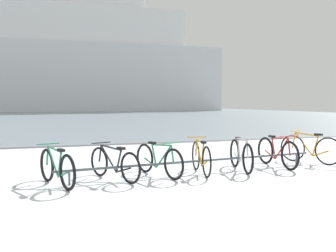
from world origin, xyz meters
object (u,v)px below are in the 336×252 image
at_px(bicycle_0, 57,168).
at_px(bicycle_3, 201,157).
at_px(bicycle_2, 159,160).
at_px(bicycle_5, 277,152).
at_px(ferry_ship, 88,61).
at_px(bicycle_1, 114,164).
at_px(bicycle_4, 241,155).
at_px(bicycle_6, 310,149).

xyz_separation_m(bicycle_0, bicycle_3, (3.09, 0.28, 0.01)).
height_order(bicycle_2, bicycle_5, bicycle_5).
xyz_separation_m(bicycle_2, ferry_ship, (5.84, 60.71, 8.39)).
height_order(bicycle_0, bicycle_1, bicycle_0).
distance_m(bicycle_2, ferry_ship, 61.56).
xyz_separation_m(bicycle_0, bicycle_4, (4.12, 0.33, 0.01)).
relative_size(bicycle_1, bicycle_4, 0.97).
height_order(bicycle_3, ferry_ship, ferry_ship).
xyz_separation_m(bicycle_5, bicycle_6, (1.16, 0.24, 0.02)).
bearing_deg(bicycle_6, ferry_ship, 88.50).
height_order(bicycle_1, bicycle_6, bicycle_6).
bearing_deg(bicycle_1, bicycle_2, 5.00).
bearing_deg(bicycle_3, bicycle_4, 2.49).
distance_m(bicycle_0, bicycle_6, 6.41).
bearing_deg(bicycle_4, bicycle_1, -177.71).
xyz_separation_m(bicycle_6, ferry_ship, (1.58, 60.27, 8.36)).
distance_m(bicycle_3, ferry_ship, 61.48).
xyz_separation_m(bicycle_2, bicycle_6, (4.26, 0.43, 0.03)).
bearing_deg(bicycle_4, bicycle_3, -177.51).
xyz_separation_m(bicycle_4, bicycle_5, (1.09, 0.15, 0.00)).
bearing_deg(bicycle_2, bicycle_1, -175.00).
bearing_deg(bicycle_1, bicycle_6, 5.64).
height_order(bicycle_4, bicycle_6, bicycle_6).
bearing_deg(bicycle_5, bicycle_3, -174.64).
bearing_deg(bicycle_6, bicycle_5, -168.12).
distance_m(bicycle_2, bicycle_5, 3.10).
height_order(bicycle_0, bicycle_5, bicycle_5).
bearing_deg(bicycle_1, bicycle_0, -169.61).
bearing_deg(bicycle_3, bicycle_5, 5.36).
height_order(bicycle_5, bicycle_6, bicycle_6).
relative_size(bicycle_0, ferry_ship, 0.03).
relative_size(bicycle_2, bicycle_6, 1.09).
bearing_deg(bicycle_1, bicycle_4, 2.29).
relative_size(bicycle_5, bicycle_6, 1.13).
distance_m(bicycle_0, bicycle_5, 5.23).
distance_m(bicycle_3, bicycle_5, 2.12).
bearing_deg(bicycle_3, ferry_ship, 85.43).
distance_m(bicycle_0, bicycle_2, 2.13).
xyz_separation_m(bicycle_3, bicycle_6, (3.27, 0.44, 0.02)).
xyz_separation_m(bicycle_1, bicycle_6, (5.24, 0.52, 0.04)).
xyz_separation_m(bicycle_2, bicycle_5, (3.10, 0.19, 0.02)).
bearing_deg(bicycle_2, bicycle_3, -0.65).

